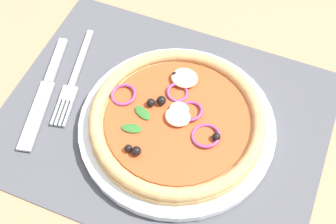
% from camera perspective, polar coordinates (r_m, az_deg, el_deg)
% --- Properties ---
extents(ground_plane, '(1.90, 1.40, 0.02)m').
position_cam_1_polar(ground_plane, '(0.67, -0.55, -1.64)').
color(ground_plane, '#9E7A56').
extents(placemat, '(0.45, 0.35, 0.00)m').
position_cam_1_polar(placemat, '(0.66, -0.56, -1.00)').
color(placemat, '#4C4C51').
rests_on(placemat, ground_plane).
extents(plate, '(0.27, 0.27, 0.01)m').
position_cam_1_polar(plate, '(0.65, 1.09, -1.75)').
color(plate, white).
rests_on(plate, placemat).
extents(pizza, '(0.24, 0.24, 0.03)m').
position_cam_1_polar(pizza, '(0.63, 1.11, -0.87)').
color(pizza, tan).
rests_on(pizza, plate).
extents(fork, '(0.05, 0.18, 0.00)m').
position_cam_1_polar(fork, '(0.71, -11.45, 3.74)').
color(fork, '#B2B5BA').
rests_on(fork, placemat).
extents(knife, '(0.06, 0.20, 0.01)m').
position_cam_1_polar(knife, '(0.71, -14.76, 2.35)').
color(knife, '#B2B5BA').
rests_on(knife, placemat).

